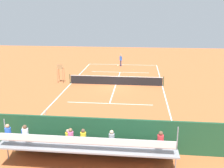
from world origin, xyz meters
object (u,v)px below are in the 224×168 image
at_px(umpire_chair, 60,71).
at_px(tennis_ball_far, 133,69).
at_px(tennis_player, 121,59).
at_px(courtside_bench, 147,138).
at_px(bleacher_stand, 87,146).
at_px(equipment_bag, 121,143).
at_px(tennis_racket, 118,65).
at_px(tennis_net, 116,80).
at_px(tennis_ball_near, 120,71).
at_px(line_judge, 46,125).

relative_size(umpire_chair, tennis_ball_far, 32.42).
bearing_deg(tennis_player, tennis_ball_far, 130.89).
bearing_deg(courtside_bench, bleacher_stand, 33.58).
height_order(equipment_bag, tennis_racket, equipment_bag).
height_order(tennis_net, bleacher_stand, bleacher_stand).
xyz_separation_m(tennis_player, tennis_ball_near, (-0.13, 3.49, -0.98)).
xyz_separation_m(bleacher_stand, equipment_bag, (-1.68, -1.99, -0.79)).
height_order(bleacher_stand, equipment_bag, bleacher_stand).
xyz_separation_m(bleacher_stand, line_judge, (3.04, -2.26, 0.05)).
bearing_deg(tennis_ball_far, umpire_chair, 43.83).
relative_size(tennis_net, equipment_bag, 11.44).
height_order(equipment_bag, tennis_player, tennis_player).
distance_m(tennis_racket, line_judge, 23.58).
bearing_deg(tennis_ball_far, line_judge, 76.95).
bearing_deg(tennis_net, bleacher_stand, 89.50).
distance_m(courtside_bench, line_judge, 6.25).
xyz_separation_m(tennis_player, tennis_ball_far, (-1.88, 2.17, -0.98)).
bearing_deg(tennis_ball_far, tennis_ball_near, 37.12).
bearing_deg(umpire_chair, tennis_net, 178.03).
relative_size(tennis_player, line_judge, 1.00).
distance_m(tennis_net, umpire_chair, 6.26).
distance_m(equipment_bag, tennis_ball_near, 19.91).
bearing_deg(equipment_bag, bleacher_stand, 49.80).
bearing_deg(courtside_bench, umpire_chair, -55.54).
xyz_separation_m(tennis_net, tennis_ball_near, (0.08, -6.45, -0.47)).
distance_m(bleacher_stand, equipment_bag, 2.72).
distance_m(bleacher_stand, umpire_chair, 16.74).
relative_size(tennis_ball_near, tennis_ball_far, 1.00).
xyz_separation_m(tennis_net, bleacher_stand, (0.13, 15.39, 0.47)).
xyz_separation_m(courtside_bench, equipment_bag, (1.51, 0.13, -0.38)).
relative_size(equipment_bag, tennis_player, 0.47).
relative_size(courtside_bench, line_judge, 0.93).
xyz_separation_m(courtside_bench, tennis_ball_far, (1.38, -21.04, -0.53)).
relative_size(tennis_net, line_judge, 5.35).
xyz_separation_m(tennis_ball_near, line_judge, (3.09, 19.57, 0.98)).
relative_size(tennis_racket, line_judge, 0.30).
bearing_deg(tennis_ball_near, tennis_player, -87.95).
xyz_separation_m(equipment_bag, line_judge, (4.72, -0.27, 0.84)).
bearing_deg(equipment_bag, courtside_bench, -175.13).
relative_size(tennis_ball_near, line_judge, 0.03).
distance_m(courtside_bench, tennis_racket, 23.87).
distance_m(tennis_net, courtside_bench, 13.62).
xyz_separation_m(tennis_ball_far, line_judge, (4.84, 20.90, 0.98)).
distance_m(tennis_racket, tennis_ball_near, 3.90).
bearing_deg(bleacher_stand, tennis_net, -90.50).
height_order(courtside_bench, tennis_ball_near, courtside_bench).
relative_size(tennis_net, bleacher_stand, 1.14).
bearing_deg(equipment_bag, tennis_racket, -84.64).
xyz_separation_m(bleacher_stand, tennis_player, (0.07, -25.32, 0.05)).
relative_size(equipment_bag, line_judge, 0.47).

